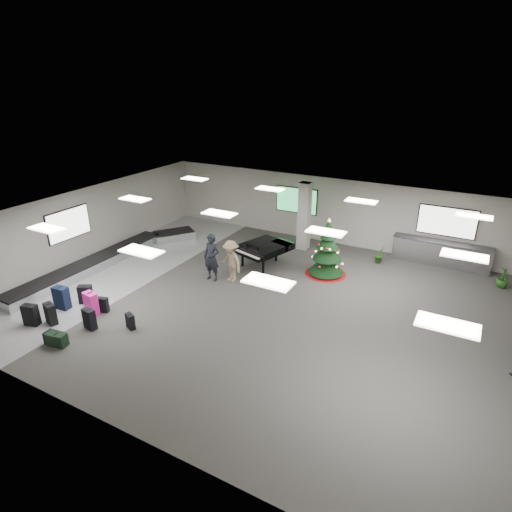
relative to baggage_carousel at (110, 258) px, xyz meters
The scene contains 20 objects.
ground 7.84m from the baggage_carousel, ahead, with size 18.00×18.00×0.00m, color #3A3835.
room_envelope 7.79m from the baggage_carousel, ahead, with size 18.02×14.02×3.21m.
baggage_carousel is the anchor object (origin of this frame).
service_counter 14.50m from the baggage_carousel, 27.67° to the left, with size 4.05×0.65×1.08m.
suitcase_0 5.01m from the baggage_carousel, 65.76° to the right, with size 0.52×0.39×0.75m.
suitcase_1 5.40m from the baggage_carousel, 50.44° to the right, with size 0.49×0.31×0.72m.
pink_suitcase 4.45m from the baggage_carousel, 51.52° to the right, with size 0.56×0.38×0.83m.
suitcase_3 4.38m from the baggage_carousel, 46.75° to the right, with size 0.41×0.31×0.57m.
navy_suitcase 4.01m from the baggage_carousel, 67.47° to the right, with size 0.57×0.36×0.86m.
suitcase_5 5.18m from the baggage_carousel, 72.49° to the right, with size 0.55×0.40×0.76m.
green_duffel 6.26m from the baggage_carousel, 58.22° to the right, with size 0.66×0.42×0.43m.
suitcase_7 5.79m from the baggage_carousel, 37.48° to the right, with size 0.41×0.32×0.54m.
suitcase_8 3.62m from the baggage_carousel, 57.04° to the right, with size 0.54×0.47×0.72m.
black_duffel 6.16m from the baggage_carousel, 59.33° to the right, with size 0.63×0.40×0.41m.
christmas_tree 9.48m from the baggage_carousel, 21.64° to the left, with size 1.73×1.73×2.47m.
grand_piano 6.84m from the baggage_carousel, 25.65° to the left, with size 2.09×2.43×1.18m.
traveler_a 5.06m from the baggage_carousel, ahead, with size 0.71×0.47×1.94m, color black.
traveler_b 5.81m from the baggage_carousel, 10.36° to the left, with size 1.12×0.64×1.73m, color #927C5A.
potted_plant_left 11.92m from the baggage_carousel, 28.52° to the left, with size 0.45×0.36×0.81m, color #154418.
potted_plant_right 16.30m from the baggage_carousel, 20.28° to the left, with size 0.46×0.46×0.83m, color #154418.
Camera 1 is at (6.13, -12.19, 7.74)m, focal length 30.00 mm.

